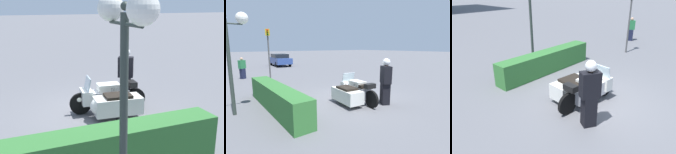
# 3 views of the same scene
# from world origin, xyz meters

# --- Properties ---
(ground_plane) EXTENTS (160.00, 160.00, 0.00)m
(ground_plane) POSITION_xyz_m (0.00, 0.00, 0.00)
(ground_plane) COLOR slate
(police_motorcycle) EXTENTS (2.46, 1.42, 1.17)m
(police_motorcycle) POSITION_xyz_m (-0.35, 0.40, 0.48)
(police_motorcycle) COLOR black
(police_motorcycle) RESTS_ON ground
(officer_rider) EXTENTS (0.60, 0.53, 1.88)m
(officer_rider) POSITION_xyz_m (-1.33, -0.61, 0.99)
(officer_rider) COLOR black
(officer_rider) RESTS_ON ground
(hedge_bush_curbside) EXTENTS (4.82, 0.69, 0.92)m
(hedge_bush_curbside) POSITION_xyz_m (0.73, 3.13, 0.46)
(hedge_bush_curbside) COLOR #337033
(hedge_bush_curbside) RESTS_ON ground
(twin_lamp_post) EXTENTS (0.40, 1.39, 3.47)m
(twin_lamp_post) POSITION_xyz_m (1.08, 4.47, 2.83)
(twin_lamp_post) COLOR #2D3833
(twin_lamp_post) RESTS_ON ground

